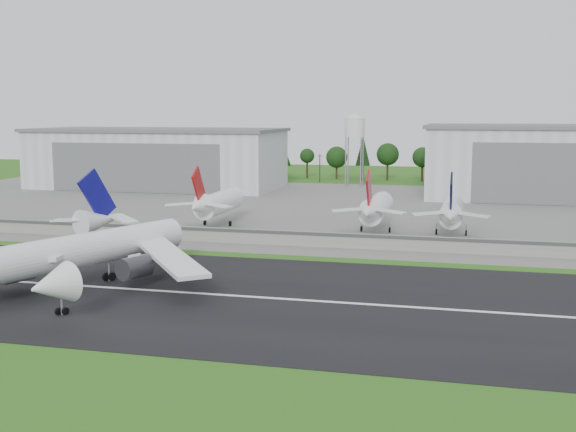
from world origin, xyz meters
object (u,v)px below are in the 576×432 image
(parked_jet_red_b, at_px, (375,209))
(parked_jet_navy, at_px, (452,212))
(parked_jet_red_a, at_px, (215,203))
(main_airliner, at_px, (79,259))

(parked_jet_red_b, relative_size, parked_jet_navy, 1.00)
(parked_jet_red_a, relative_size, parked_jet_red_b, 1.00)
(main_airliner, height_order, parked_jet_navy, main_airliner)
(parked_jet_red_a, xyz_separation_m, parked_jet_red_b, (41.40, -0.01, -0.05))
(main_airliner, bearing_deg, parked_jet_red_a, -68.64)
(parked_jet_red_a, bearing_deg, main_airliner, -90.35)
(main_airliner, distance_m, parked_jet_red_a, 66.99)
(main_airliner, distance_m, parked_jet_navy, 89.98)
(parked_jet_red_a, bearing_deg, parked_jet_red_b, -0.01)
(main_airliner, xyz_separation_m, parked_jet_red_b, (41.81, 66.97, 1.28))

